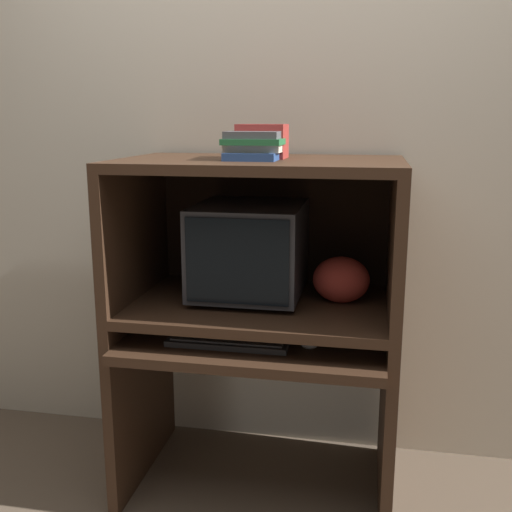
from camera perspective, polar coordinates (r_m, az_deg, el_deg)
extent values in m
cube|color=beige|center=(2.57, 2.02, 9.71)|extent=(6.00, 0.06, 2.60)
cube|color=#382316|center=(2.58, -10.76, -12.93)|extent=(0.04, 0.66, 0.66)
cube|color=#382316|center=(2.42, 12.34, -14.81)|extent=(0.04, 0.66, 0.66)
cube|color=#382316|center=(2.15, -0.53, -8.91)|extent=(0.95, 0.40, 0.04)
cube|color=#382316|center=(2.43, -11.14, -4.79)|extent=(0.04, 0.66, 0.11)
cube|color=#382316|center=(2.27, 12.81, -6.20)|extent=(0.04, 0.66, 0.11)
cube|color=#382316|center=(2.29, 0.39, -4.76)|extent=(0.95, 0.66, 0.04)
cube|color=#382316|center=(2.36, -11.48, 2.67)|extent=(0.04, 0.66, 0.54)
cube|color=#382316|center=(2.19, 13.22, 1.79)|extent=(0.04, 0.66, 0.54)
cube|color=#382316|center=(2.19, 0.41, 8.76)|extent=(0.95, 0.66, 0.04)
cube|color=black|center=(2.53, 1.72, 3.60)|extent=(0.95, 0.01, 0.54)
cylinder|color=#333338|center=(2.35, -0.58, -3.56)|extent=(0.23, 0.23, 0.02)
cube|color=#333338|center=(2.31, -0.59, 0.75)|extent=(0.41, 0.45, 0.34)
cube|color=black|center=(2.09, -1.84, -0.55)|extent=(0.37, 0.01, 0.31)
cube|color=#2D2D30|center=(2.16, -2.60, -8.08)|extent=(0.43, 0.15, 0.02)
cube|color=#474749|center=(2.15, -2.60, -7.75)|extent=(0.40, 0.12, 0.01)
ellipsoid|color=#B7B7B7|center=(2.12, 5.10, -8.46)|extent=(0.06, 0.04, 0.03)
ellipsoid|color=#BC382D|center=(2.27, 8.11, -2.24)|extent=(0.21, 0.16, 0.17)
cube|color=navy|center=(2.11, -0.37, 9.47)|extent=(0.18, 0.17, 0.03)
cube|color=beige|center=(2.13, -0.22, 10.21)|extent=(0.20, 0.13, 0.03)
cube|color=#236638|center=(2.11, -0.26, 10.83)|extent=(0.20, 0.16, 0.02)
cube|color=#4C4C51|center=(2.11, -0.28, 11.45)|extent=(0.19, 0.14, 0.03)
cube|color=maroon|center=(2.22, 0.64, 10.87)|extent=(0.17, 0.15, 0.12)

